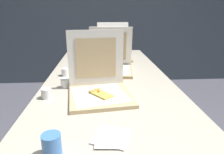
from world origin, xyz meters
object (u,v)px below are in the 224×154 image
Objects in this scene: table at (108,83)px; cup_white_near_center at (65,83)px; cup_white_near_left at (46,93)px; napkin_pile at (111,138)px; cup_white_mid at (65,72)px; pizza_box_middle at (111,65)px; pizza_box_back at (114,53)px; cup_white_far at (81,62)px; pizza_box_front at (99,87)px; cup_printed_front at (52,146)px.

table is 0.36m from cup_white_near_center.
cup_white_near_left reaches higher than napkin_pile.
table is 37.36× the size of cup_white_near_left.
napkin_pile is (0.31, -0.87, -0.03)m from cup_white_mid.
pizza_box_middle is 0.38m from cup_white_mid.
cup_white_near_left is at bearing -113.34° from pizza_box_back.
cup_white_near_left is 0.56m from napkin_pile.
pizza_box_back is at bearing 89.13° from pizza_box_middle.
cup_white_far is at bearing 121.75° from table.
pizza_box_middle reaches higher than cup_white_near_center.
table is at bearing -58.25° from cup_white_far.
pizza_box_front is 6.80× the size of cup_white_far.
cup_white_near_center is (-0.33, -0.37, -0.02)m from pizza_box_middle.
cup_white_mid is 1.00× the size of cup_white_far.
table is at bearing 88.16° from napkin_pile.
cup_white_mid is 1.00× the size of cup_white_near_center.
pizza_box_back is at bearing 73.66° from pizza_box_front.
pizza_box_middle is 0.82× the size of pizza_box_back.
cup_white_near_left is (-0.48, -1.07, -0.02)m from pizza_box_back.
cup_printed_front is at bearing -84.18° from cup_white_mid.
table is 12.13× the size of napkin_pile.
pizza_box_front reaches higher than pizza_box_back.
table is at bearing -93.29° from pizza_box_middle.
cup_white_near_center is at bearing -95.46° from cup_white_far.
table is 0.47m from cup_white_far.
pizza_box_front is 0.53m from pizza_box_middle.
napkin_pile is (0.04, -0.45, -0.05)m from pizza_box_front.
cup_white_near_center is (0.04, -0.27, 0.00)m from cup_white_mid.
pizza_box_middle is (0.10, 0.52, -0.00)m from pizza_box_front.
pizza_box_middle is at bearing 47.99° from cup_white_near_center.
cup_white_far is (-0.18, 0.74, -0.03)m from pizza_box_front.
pizza_box_middle is 0.35m from cup_white_far.
cup_white_far is 1.29m from cup_printed_front.
napkin_pile is (0.22, 0.09, -0.04)m from cup_printed_front.
cup_white_near_center is (-0.40, -0.89, -0.02)m from pizza_box_back.
pizza_box_front is 0.84× the size of pizza_box_back.
pizza_box_front is at bearing -101.23° from table.
table is 5.49× the size of pizza_box_front.
cup_white_near_center is (-0.30, -0.19, 0.08)m from table.
pizza_box_front is 6.80× the size of cup_white_near_left.
cup_white_far is at bearing 84.54° from cup_white_near_center.
cup_printed_front is (-0.24, -0.89, 0.09)m from table.
cup_white_mid is 0.33m from cup_white_far.
table is at bearing 74.87° from cup_printed_front.
pizza_box_front is at bearing 72.45° from cup_printed_front.
table is 0.80m from napkin_pile.
pizza_box_back is 8.13× the size of cup_white_near_center.
cup_white_near_center reaches higher than table.
cup_white_far reaches higher than napkin_pile.
cup_white_mid is at bearing 115.31° from pizza_box_front.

